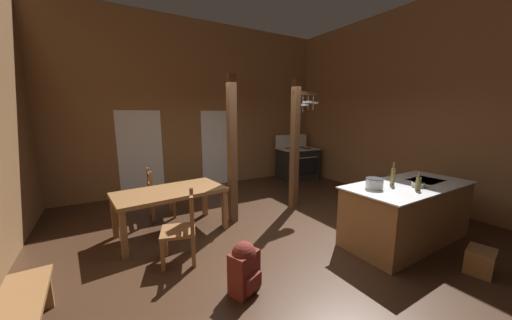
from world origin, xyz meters
name	(u,v)px	position (x,y,z in m)	size (l,w,h in m)	color
ground_plane	(278,238)	(0.00, 0.00, -0.05)	(7.88, 7.74, 0.10)	#382316
wall_back	(202,107)	(0.00, 3.54, 2.15)	(7.88, 0.14, 4.30)	brown
wall_right	(413,106)	(3.61, 0.00, 2.15)	(0.14, 7.74, 4.30)	brown
glazed_door_back_left	(141,154)	(-1.59, 3.47, 1.02)	(1.00, 0.01, 2.05)	white
glazed_panel_back_right	(217,148)	(0.35, 3.47, 1.02)	(0.84, 0.01, 2.05)	white
kitchen_island	(406,212)	(1.61, -1.16, 0.46)	(2.17, 0.97, 0.91)	brown
stove_range	(297,163)	(2.75, 2.86, 0.48)	(1.21, 0.91, 1.32)	black
support_post_with_pot_rack	(297,139)	(1.09, 0.91, 1.47)	(0.69, 0.27, 2.65)	brown
support_post_center	(232,150)	(-0.38, 0.91, 1.32)	(0.14, 0.14, 2.65)	brown
step_stool	(481,259)	(1.59, -2.13, 0.18)	(0.41, 0.35, 0.30)	brown
dining_table	(170,195)	(-1.48, 0.98, 0.65)	(1.78, 1.07, 0.74)	brown
ladderback_chair_near_window	(182,229)	(-1.55, 0.04, 0.45)	(0.55, 0.55, 0.95)	brown
ladderback_chair_by_post	(158,194)	(-1.53, 1.79, 0.45)	(0.46, 0.46, 0.95)	brown
backpack	(244,266)	(-1.14, -0.95, 0.31)	(0.38, 0.37, 0.60)	maroon
stockpot_on_counter	(374,183)	(0.93, -1.04, 0.99)	(0.31, 0.24, 0.15)	silver
mixing_bowl_on_counter	(418,185)	(1.56, -1.31, 0.95)	(0.18, 0.18, 0.06)	#B2A893
bottle_tall_on_counter	(393,176)	(1.34, -1.05, 1.05)	(0.06, 0.06, 0.34)	brown
bottle_short_on_counter	(418,184)	(1.38, -1.40, 1.01)	(0.07, 0.07, 0.25)	brown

